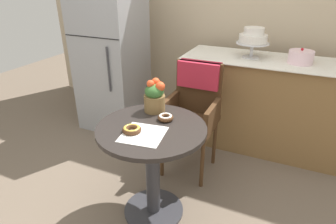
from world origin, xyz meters
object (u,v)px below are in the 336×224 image
object	(u,v)px
cafe_table	(152,154)
donut_mid	(166,117)
refrigerator	(111,52)
donut_front	(132,129)
round_layer_cake	(301,57)
flower_vase	(155,96)
tiered_cake_stand	(253,38)
wicker_chair	(195,101)

from	to	relation	value
cafe_table	donut_mid	size ratio (longest dim) A/B	6.78
donut_mid	refrigerator	xyz separation A→B (m)	(-1.09, 0.98, 0.11)
donut_front	round_layer_cake	distance (m)	1.67
donut_front	round_layer_cake	size ratio (longest dim) A/B	0.57
donut_front	flower_vase	bearing A→B (deg)	91.31
donut_front	round_layer_cake	world-z (taller)	round_layer_cake
refrigerator	flower_vase	bearing A→B (deg)	-42.16
tiered_cake_stand	flower_vase	bearing A→B (deg)	-113.77
wicker_chair	flower_vase	size ratio (longest dim) A/B	4.11
wicker_chair	tiered_cake_stand	size ratio (longest dim) A/B	3.18
wicker_chair	donut_front	xyz separation A→B (m)	(-0.13, -0.80, 0.10)
flower_vase	wicker_chair	bearing A→B (deg)	73.18
wicker_chair	cafe_table	bearing A→B (deg)	-96.36
donut_mid	tiered_cake_stand	bearing A→B (deg)	73.80
cafe_table	round_layer_cake	xyz separation A→B (m)	(0.81, 1.28, 0.45)
donut_mid	tiered_cake_stand	size ratio (longest dim) A/B	0.35
cafe_table	round_layer_cake	distance (m)	1.58
round_layer_cake	refrigerator	world-z (taller)	refrigerator
wicker_chair	flower_vase	distance (m)	0.52
donut_front	refrigerator	world-z (taller)	refrigerator
tiered_cake_stand	refrigerator	size ratio (longest dim) A/B	0.18
donut_front	tiered_cake_stand	size ratio (longest dim) A/B	0.40
donut_mid	cafe_table	bearing A→B (deg)	-109.46
donut_front	flower_vase	xyz separation A→B (m)	(-0.01, 0.34, 0.10)
donut_front	tiered_cake_stand	world-z (taller)	tiered_cake_stand
tiered_cake_stand	round_layer_cake	world-z (taller)	tiered_cake_stand
round_layer_cake	cafe_table	bearing A→B (deg)	-122.37
donut_front	refrigerator	distance (m)	1.56
cafe_table	wicker_chair	world-z (taller)	wicker_chair
wicker_chair	round_layer_cake	size ratio (longest dim) A/B	4.53
flower_vase	refrigerator	xyz separation A→B (m)	(-0.96, 0.87, 0.01)
donut_mid	tiered_cake_stand	distance (m)	1.27
wicker_chair	refrigerator	world-z (taller)	refrigerator
donut_front	refrigerator	bearing A→B (deg)	128.72
donut_front	donut_mid	bearing A→B (deg)	62.41
flower_vase	tiered_cake_stand	xyz separation A→B (m)	(0.47, 1.07, 0.25)
wicker_chair	refrigerator	distance (m)	1.20
cafe_table	round_layer_cake	world-z (taller)	round_layer_cake
cafe_table	wicker_chair	bearing A→B (deg)	85.58
cafe_table	wicker_chair	distance (m)	0.71
donut_front	tiered_cake_stand	xyz separation A→B (m)	(0.46, 1.41, 0.34)
cafe_table	round_layer_cake	bearing A→B (deg)	57.63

